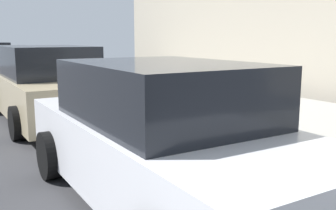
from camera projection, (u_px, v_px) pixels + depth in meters
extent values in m
plane|color=#333335|center=(148.00, 121.00, 8.68)|extent=(40.00, 40.00, 0.00)
cube|color=#9E9B93|center=(232.00, 107.00, 9.95)|extent=(18.00, 5.00, 0.14)
cube|color=black|center=(253.00, 119.00, 6.38)|extent=(0.36, 0.24, 0.77)
cube|color=black|center=(253.00, 119.00, 6.38)|extent=(0.36, 0.06, 0.78)
cylinder|color=gray|center=(261.00, 87.00, 6.16)|extent=(0.02, 0.02, 0.32)
cylinder|color=gray|center=(249.00, 86.00, 6.41)|extent=(0.02, 0.02, 0.32)
cylinder|color=black|center=(255.00, 77.00, 6.25)|extent=(0.29, 0.04, 0.02)
cylinder|color=black|center=(259.00, 142.00, 6.31)|extent=(0.05, 0.02, 0.04)
cylinder|color=black|center=(247.00, 138.00, 6.57)|extent=(0.05, 0.02, 0.04)
cube|color=#9EA0A8|center=(240.00, 115.00, 6.84)|extent=(0.38, 0.25, 0.71)
cube|color=black|center=(240.00, 115.00, 6.84)|extent=(0.38, 0.07, 0.73)
cylinder|color=gray|center=(248.00, 88.00, 6.63)|extent=(0.02, 0.02, 0.31)
cylinder|color=gray|center=(235.00, 86.00, 6.88)|extent=(0.02, 0.02, 0.31)
cylinder|color=black|center=(242.00, 78.00, 6.72)|extent=(0.31, 0.04, 0.02)
cylinder|color=black|center=(246.00, 135.00, 6.77)|extent=(0.05, 0.02, 0.04)
cylinder|color=black|center=(233.00, 131.00, 7.03)|extent=(0.05, 0.02, 0.04)
cube|color=#0F606B|center=(220.00, 112.00, 7.28)|extent=(0.50, 0.25, 0.65)
cube|color=black|center=(220.00, 112.00, 7.28)|extent=(0.51, 0.06, 0.66)
cylinder|color=gray|center=(228.00, 89.00, 7.03)|extent=(0.02, 0.02, 0.28)
cylinder|color=gray|center=(213.00, 87.00, 7.38)|extent=(0.02, 0.02, 0.28)
cylinder|color=black|center=(221.00, 80.00, 7.18)|extent=(0.44, 0.04, 0.02)
cylinder|color=black|center=(227.00, 130.00, 7.15)|extent=(0.04, 0.02, 0.04)
cylinder|color=black|center=(212.00, 125.00, 7.52)|extent=(0.04, 0.02, 0.04)
cube|color=navy|center=(202.00, 107.00, 7.77)|extent=(0.44, 0.22, 0.68)
cube|color=black|center=(202.00, 107.00, 7.77)|extent=(0.44, 0.05, 0.69)
cylinder|color=gray|center=(208.00, 86.00, 7.53)|extent=(0.02, 0.02, 0.19)
cylinder|color=gray|center=(197.00, 84.00, 7.85)|extent=(0.02, 0.02, 0.19)
cylinder|color=black|center=(203.00, 81.00, 7.68)|extent=(0.38, 0.03, 0.02)
cylinder|color=black|center=(208.00, 124.00, 7.66)|extent=(0.04, 0.02, 0.04)
cylinder|color=black|center=(197.00, 120.00, 7.99)|extent=(0.04, 0.02, 0.04)
cube|color=red|center=(188.00, 102.00, 8.20)|extent=(0.41, 0.27, 0.73)
cube|color=black|center=(188.00, 102.00, 8.20)|extent=(0.41, 0.05, 0.74)
cylinder|color=gray|center=(192.00, 79.00, 7.97)|extent=(0.02, 0.02, 0.28)
cylinder|color=gray|center=(183.00, 78.00, 8.26)|extent=(0.02, 0.02, 0.28)
cylinder|color=black|center=(188.00, 72.00, 8.09)|extent=(0.35, 0.03, 0.02)
cylinder|color=black|center=(192.00, 119.00, 8.11)|extent=(0.04, 0.02, 0.04)
cylinder|color=black|center=(183.00, 116.00, 8.41)|extent=(0.04, 0.02, 0.04)
cube|color=maroon|center=(175.00, 99.00, 8.67)|extent=(0.48, 0.23, 0.67)
cube|color=black|center=(175.00, 99.00, 8.67)|extent=(0.47, 0.08, 0.69)
cylinder|color=gray|center=(181.00, 85.00, 8.45)|extent=(0.02, 0.02, 0.04)
cylinder|color=gray|center=(170.00, 83.00, 8.77)|extent=(0.02, 0.02, 0.04)
cylinder|color=black|center=(175.00, 83.00, 8.61)|extent=(0.40, 0.06, 0.02)
cylinder|color=black|center=(181.00, 114.00, 8.57)|extent=(0.05, 0.02, 0.04)
cylinder|color=black|center=(170.00, 112.00, 8.89)|extent=(0.05, 0.02, 0.04)
cube|color=#59601E|center=(163.00, 95.00, 9.10)|extent=(0.37, 0.25, 0.75)
cube|color=black|center=(163.00, 95.00, 9.10)|extent=(0.37, 0.05, 0.76)
cylinder|color=gray|center=(167.00, 75.00, 8.89)|extent=(0.02, 0.02, 0.24)
cylinder|color=gray|center=(160.00, 74.00, 9.15)|extent=(0.02, 0.02, 0.24)
cylinder|color=black|center=(163.00, 69.00, 9.00)|extent=(0.31, 0.03, 0.02)
cylinder|color=black|center=(167.00, 111.00, 9.03)|extent=(0.04, 0.02, 0.04)
cylinder|color=black|center=(160.00, 108.00, 9.30)|extent=(0.04, 0.02, 0.04)
cube|color=black|center=(152.00, 93.00, 9.56)|extent=(0.51, 0.29, 0.71)
cube|color=black|center=(152.00, 93.00, 9.56)|extent=(0.50, 0.09, 0.72)
cylinder|color=gray|center=(157.00, 74.00, 9.30)|extent=(0.02, 0.02, 0.28)
cylinder|color=gray|center=(147.00, 73.00, 9.64)|extent=(0.02, 0.02, 0.28)
cylinder|color=black|center=(152.00, 68.00, 9.45)|extent=(0.43, 0.07, 0.02)
cylinder|color=black|center=(157.00, 107.00, 9.44)|extent=(0.05, 0.02, 0.04)
cylinder|color=black|center=(147.00, 105.00, 9.79)|extent=(0.05, 0.02, 0.04)
cube|color=#9EA0A8|center=(140.00, 92.00, 10.04)|extent=(0.49, 0.22, 0.65)
cube|color=black|center=(140.00, 92.00, 10.04)|extent=(0.49, 0.07, 0.66)
cylinder|color=gray|center=(143.00, 79.00, 9.79)|extent=(0.02, 0.02, 0.04)
cylinder|color=gray|center=(137.00, 78.00, 10.16)|extent=(0.02, 0.02, 0.04)
cylinder|color=black|center=(140.00, 78.00, 9.98)|extent=(0.42, 0.06, 0.02)
cylinder|color=black|center=(143.00, 104.00, 9.90)|extent=(0.05, 0.02, 0.04)
cylinder|color=black|center=(137.00, 102.00, 10.28)|extent=(0.05, 0.02, 0.04)
cylinder|color=red|center=(125.00, 87.00, 10.84)|extent=(0.20, 0.20, 0.69)
sphere|color=red|center=(125.00, 73.00, 10.77)|extent=(0.21, 0.21, 0.21)
cylinder|color=red|center=(123.00, 85.00, 10.96)|extent=(0.09, 0.10, 0.09)
cylinder|color=red|center=(127.00, 86.00, 10.70)|extent=(0.09, 0.10, 0.09)
cylinder|color=brown|center=(109.00, 82.00, 11.42)|extent=(0.12, 0.12, 0.82)
cube|color=silver|center=(163.00, 153.00, 4.33)|extent=(4.51, 1.84, 0.78)
cube|color=black|center=(163.00, 91.00, 4.21)|extent=(2.35, 1.68, 0.64)
cylinder|color=black|center=(50.00, 155.00, 5.07)|extent=(0.64, 0.22, 0.64)
cylinder|color=black|center=(168.00, 137.00, 6.02)|extent=(0.64, 0.22, 0.64)
cylinder|color=black|center=(319.00, 200.00, 3.67)|extent=(0.64, 0.22, 0.64)
cube|color=tan|center=(48.00, 94.00, 8.67)|extent=(4.80, 1.92, 0.83)
cube|color=black|center=(46.00, 61.00, 8.54)|extent=(2.50, 1.75, 0.68)
cylinder|color=black|center=(70.00, 95.00, 10.46)|extent=(0.64, 0.22, 0.64)
cylinder|color=black|center=(17.00, 123.00, 6.99)|extent=(0.64, 0.22, 0.64)
cylinder|color=black|center=(113.00, 113.00, 7.97)|extent=(0.64, 0.22, 0.64)
cube|color=#B2B5BA|center=(7.00, 75.00, 13.59)|extent=(4.39, 2.01, 0.78)
cube|color=black|center=(5.00, 55.00, 13.47)|extent=(2.32, 1.77, 0.64)
cylinder|color=black|center=(28.00, 77.00, 15.22)|extent=(0.65, 0.25, 0.64)
cylinder|color=black|center=(41.00, 84.00, 12.90)|extent=(0.65, 0.25, 0.64)
cylinder|color=black|center=(6.00, 68.00, 19.72)|extent=(0.64, 0.22, 0.64)
cylinder|color=black|center=(16.00, 72.00, 17.41)|extent=(0.64, 0.22, 0.64)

